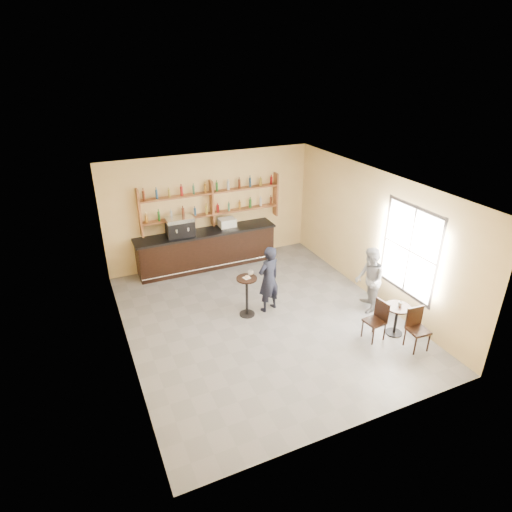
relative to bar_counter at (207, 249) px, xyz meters
name	(u,v)px	position (x,y,z in m)	size (l,w,h in m)	color
floor	(262,319)	(0.28, -3.15, -0.54)	(7.00, 7.00, 0.00)	slate
ceiling	(263,186)	(0.28, -3.15, 2.66)	(7.00, 7.00, 0.00)	white
wall_back	(211,209)	(0.28, 0.35, 1.06)	(7.00, 7.00, 0.00)	#E9C784
wall_front	(362,350)	(0.28, -6.65, 1.06)	(7.00, 7.00, 0.00)	#E9C784
wall_left	(121,285)	(-2.72, -3.15, 1.06)	(7.00, 7.00, 0.00)	#E9C784
wall_right	(374,236)	(3.28, -3.15, 1.06)	(7.00, 7.00, 0.00)	#E9C784
window_pane	(410,251)	(3.28, -4.35, 1.16)	(2.00, 2.00, 0.00)	white
window_frame	(409,251)	(3.27, -4.35, 1.16)	(0.04, 1.70, 2.10)	black
shelf_unit	(212,203)	(0.28, 0.22, 1.27)	(4.00, 0.26, 1.40)	brown
liquor_bottles	(212,197)	(0.28, 0.22, 1.44)	(3.68, 0.10, 1.00)	#8C5919
bar_counter	(207,249)	(0.00, 0.00, 0.00)	(4.01, 0.78, 1.09)	black
espresso_machine	(180,227)	(-0.73, 0.00, 0.81)	(0.74, 0.48, 0.53)	black
pastry_case	(227,223)	(0.64, 0.00, 0.69)	(0.48, 0.38, 0.29)	silver
pedestal_table	(247,297)	(0.04, -2.82, -0.05)	(0.48, 0.48, 0.99)	black
napkin	(247,278)	(0.04, -2.82, 0.45)	(0.15, 0.15, 0.00)	white
donut	(247,277)	(0.05, -2.83, 0.47)	(0.12, 0.12, 0.04)	#D9904F
cup_pedestal	(251,273)	(0.18, -2.72, 0.50)	(0.14, 0.14, 0.11)	white
man_main	(269,279)	(0.60, -2.81, 0.28)	(0.60, 0.40, 1.65)	black
cafe_table	(396,320)	(2.71, -4.84, -0.19)	(0.55, 0.55, 0.70)	black
cup_cafe	(400,304)	(2.76, -4.84, 0.20)	(0.10, 0.10, 0.09)	white
chair_west	(375,321)	(2.16, -4.79, -0.10)	(0.39, 0.39, 0.89)	black
chair_south	(418,330)	(2.76, -5.44, -0.09)	(0.39, 0.39, 0.91)	black
patron_second	(369,280)	(2.76, -3.77, 0.25)	(0.77, 0.60, 1.59)	gray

